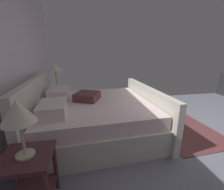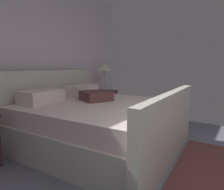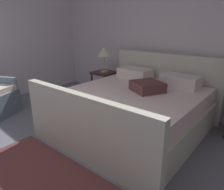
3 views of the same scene
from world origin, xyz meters
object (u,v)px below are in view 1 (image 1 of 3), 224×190
(nightstand_left, at_px, (29,174))
(table_lamp_left, at_px, (18,113))
(nightstand_right, at_px, (58,95))
(bed, at_px, (95,116))
(table_lamp_right, at_px, (55,68))

(nightstand_left, distance_m, table_lamp_left, 0.60)
(nightstand_right, bearing_deg, table_lamp_left, -176.73)
(bed, xyz_separation_m, table_lamp_left, (-1.31, 0.69, 0.66))
(nightstand_right, relative_size, nightstand_left, 1.00)
(bed, relative_size, table_lamp_right, 3.57)
(nightstand_left, height_order, table_lamp_left, table_lamp_left)
(bed, bearing_deg, table_lamp_right, 32.54)
(bed, distance_m, table_lamp_right, 1.74)
(bed, height_order, nightstand_left, bed)
(nightstand_right, distance_m, table_lamp_left, 2.70)
(table_lamp_right, bearing_deg, nightstand_right, -123.69)
(nightstand_left, bearing_deg, table_lamp_left, 99.46)
(table_lamp_right, height_order, table_lamp_left, table_lamp_right)
(bed, relative_size, nightstand_left, 3.69)
(nightstand_right, relative_size, table_lamp_left, 1.15)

